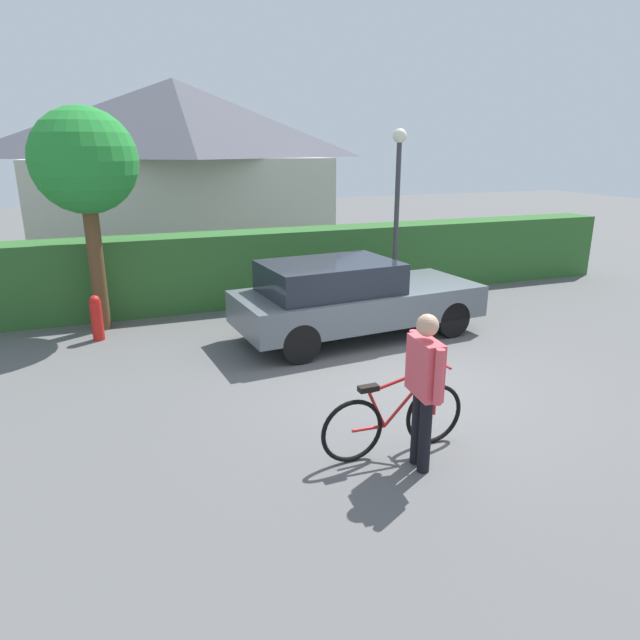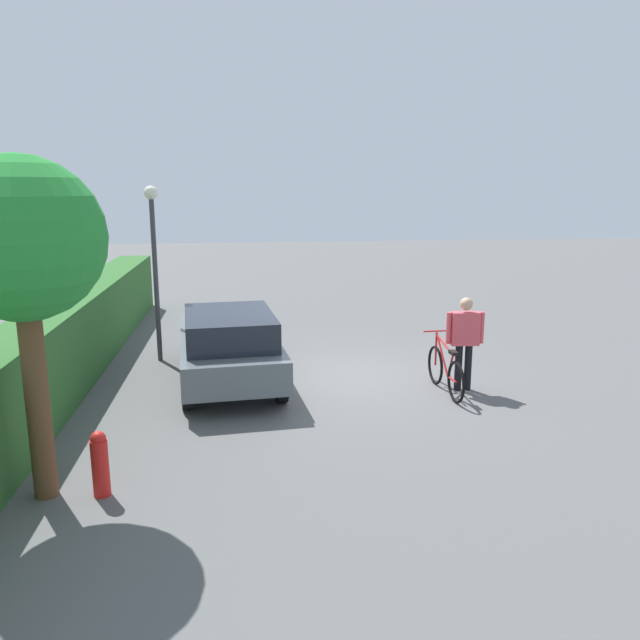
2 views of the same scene
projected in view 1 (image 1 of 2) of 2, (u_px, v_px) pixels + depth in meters
The scene contains 9 objects.
ground_plane at pixel (406, 382), 8.11m from camera, with size 60.00×60.00×0.00m, color #595959.
hedge_row at pixel (296, 264), 12.44m from camera, with size 16.14×0.90×1.55m, color #2F632A.
house_distant at pixel (178, 170), 16.42m from camera, with size 8.34×5.37×5.15m.
parked_car_near at pixel (351, 297), 9.84m from camera, with size 4.50×2.12×1.40m.
bicycle at pixel (395, 419), 6.14m from camera, with size 1.75×0.50×1.03m.
person_rider at pixel (424, 380), 5.67m from camera, with size 0.24×0.68×1.70m.
street_lamp at pixel (397, 193), 11.23m from camera, with size 0.28×0.28×3.62m.
tree_kerbside at pixel (84, 164), 9.64m from camera, with size 1.82×1.82×3.96m.
fire_hydrant at pixel (97, 317), 9.79m from camera, with size 0.20×0.20×0.81m.
Camera 1 is at (-3.82, -6.56, 3.25)m, focal length 31.37 mm.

